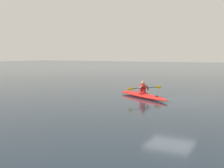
# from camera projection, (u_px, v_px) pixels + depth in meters

# --- Properties ---
(ground_plane) EXTENTS (160.00, 160.00, 0.00)m
(ground_plane) POSITION_uv_depth(u_px,v_px,m) (171.00, 100.00, 15.69)
(ground_plane) COLOR #1E2D3D
(kayak) EXTENTS (4.01, 2.87, 0.27)m
(kayak) POSITION_uv_depth(u_px,v_px,m) (142.00, 95.00, 16.62)
(kayak) COLOR red
(kayak) RESTS_ON ground
(kayaker) EXTENTS (1.32, 2.01, 0.71)m
(kayaker) POSITION_uv_depth(u_px,v_px,m) (143.00, 88.00, 16.53)
(kayaker) COLOR red
(kayaker) RESTS_ON kayak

